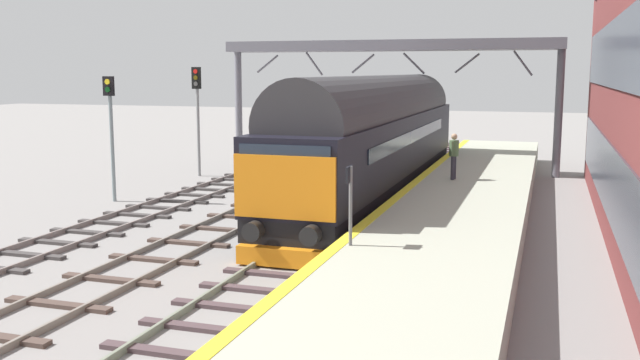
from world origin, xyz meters
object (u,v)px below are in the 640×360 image
signal_post_mid (111,125)px  signal_post_far (197,107)px  waiting_passenger (454,152)px  diesel_locomotive (377,135)px  platform_number_sign (350,193)px

signal_post_mid → signal_post_far: 6.85m
signal_post_far → waiting_passenger: signal_post_far is taller
signal_post_mid → diesel_locomotive: bearing=19.2°
diesel_locomotive → platform_number_sign: bearing=-79.7°
signal_post_far → platform_number_sign: signal_post_far is taller
waiting_passenger → platform_number_sign: bearing=-174.3°
diesel_locomotive → platform_number_sign: size_ratio=11.35×
signal_post_mid → signal_post_far: bearing=90.0°
platform_number_sign → signal_post_mid: bearing=145.7°
signal_post_far → waiting_passenger: bearing=-18.4°
diesel_locomotive → signal_post_mid: 9.88m
diesel_locomotive → waiting_passenger: 3.01m
platform_number_sign → waiting_passenger: 10.52m
signal_post_mid → platform_number_sign: (11.31, -7.72, -0.70)m
diesel_locomotive → waiting_passenger: size_ratio=12.22×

